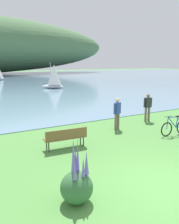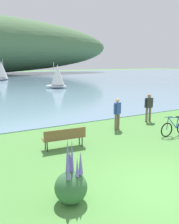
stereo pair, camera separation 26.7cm
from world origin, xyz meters
The scene contains 8 objects.
ground_plane centered at (0.00, 0.00, 0.00)m, with size 200.00×200.00×0.00m, color #518E42.
park_bench_near_camera centered at (-1.30, 4.26, 0.52)m, with size 1.83×0.62×0.88m.
bicycle_leaning_near_bench centered at (4.16, 3.29, 0.40)m, with size 1.77×0.14×1.01m.
person_at_shoreline centered at (4.90, 5.98, 0.98)m, with size 0.61×0.25×1.71m.
person_on_the_grass centered at (2.24, 5.48, 0.98)m, with size 0.57×0.34×1.71m.
echium_bush_closest_to_camera centered at (-2.61, 0.62, 0.48)m, with size 0.85×0.85×1.72m.
sailboat_mid_bay centered at (6.54, 25.81, 1.70)m, with size 2.94×2.65×3.54m.
sailboat_toward_hillside centered at (1.95, 44.81, 1.98)m, with size 3.18×3.38×4.12m.
Camera 2 is at (-4.75, -4.32, 3.57)m, focal length 36.85 mm.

